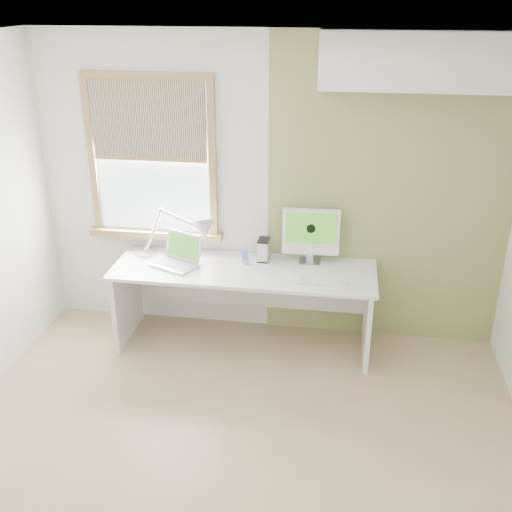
% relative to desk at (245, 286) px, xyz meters
% --- Properties ---
extents(room, '(4.04, 3.54, 2.64)m').
position_rel_desk_xyz_m(room, '(0.15, -1.44, 0.77)').
color(room, tan).
rests_on(room, ground).
extents(accent_wall, '(2.00, 0.02, 2.60)m').
position_rel_desk_xyz_m(accent_wall, '(1.15, 0.30, 0.77)').
color(accent_wall, '#829551').
rests_on(accent_wall, room).
extents(soffit, '(1.60, 0.40, 0.42)m').
position_rel_desk_xyz_m(soffit, '(1.35, 0.13, 1.87)').
color(soffit, white).
rests_on(soffit, room).
extents(window, '(1.20, 0.14, 1.42)m').
position_rel_desk_xyz_m(window, '(-0.85, 0.27, 1.01)').
color(window, olive).
rests_on(window, room).
extents(desk, '(2.20, 0.70, 0.73)m').
position_rel_desk_xyz_m(desk, '(0.00, 0.00, 0.00)').
color(desk, white).
rests_on(desk, room).
extents(desk_lamp, '(0.77, 0.31, 0.43)m').
position_rel_desk_xyz_m(desk_lamp, '(-0.47, 0.10, 0.42)').
color(desk_lamp, silver).
rests_on(desk_lamp, desk).
extents(laptop, '(0.45, 0.41, 0.25)m').
position_rel_desk_xyz_m(laptop, '(-0.56, -0.05, 0.26)').
color(laptop, silver).
rests_on(laptop, desk).
extents(phone_dock, '(0.08, 0.08, 0.13)m').
position_rel_desk_xyz_m(phone_dock, '(-0.00, 0.04, 0.23)').
color(phone_dock, silver).
rests_on(phone_dock, desk).
extents(external_drive, '(0.09, 0.15, 0.19)m').
position_rel_desk_xyz_m(external_drive, '(0.14, 0.14, 0.29)').
color(external_drive, silver).
rests_on(external_drive, desk).
extents(imac, '(0.48, 0.17, 0.47)m').
position_rel_desk_xyz_m(imac, '(0.54, 0.16, 0.46)').
color(imac, silver).
rests_on(imac, desk).
extents(keyboard, '(0.46, 0.17, 0.02)m').
position_rel_desk_xyz_m(keyboard, '(0.64, -0.24, 0.20)').
color(keyboard, white).
rests_on(keyboard, desk).
extents(mouse, '(0.09, 0.12, 0.03)m').
position_rel_desk_xyz_m(mouse, '(0.48, -0.21, 0.21)').
color(mouse, white).
rests_on(mouse, desk).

